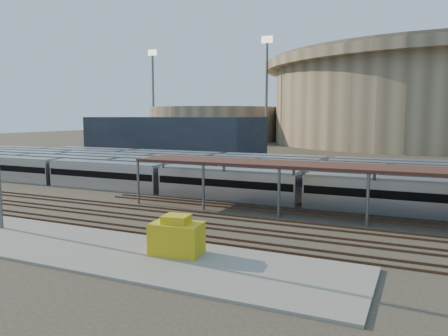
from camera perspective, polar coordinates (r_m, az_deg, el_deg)
ground at (r=47.19m, az=-4.06°, el=-5.72°), size 420.00×420.00×0.00m
apron at (r=38.54m, az=-21.77°, el=-8.90°), size 50.00×9.00×0.20m
subway_trains at (r=64.07m, az=2.60°, el=-0.76°), size 130.79×23.90×3.60m
inspection_shed at (r=44.70m, az=24.23°, el=-0.52°), size 60.30×6.00×5.30m
empty_tracks at (r=42.97m, az=-7.28°, el=-6.88°), size 170.00×9.62×0.18m
stadium at (r=180.53m, az=25.78°, el=8.10°), size 124.00×124.00×32.50m
secondary_arena at (r=189.20m, az=-1.13°, el=5.80°), size 56.00×56.00×14.00m
service_building at (r=111.34m, az=-6.32°, el=4.06°), size 42.00×20.00×10.00m
floodlight_0 at (r=159.53m, az=5.58°, el=10.50°), size 4.00×1.00×38.40m
floodlight_1 at (r=193.19m, az=-9.25°, el=9.79°), size 4.00×1.00×38.40m
floodlight_3 at (r=203.23m, az=15.70°, el=9.47°), size 4.00×1.00×38.40m
yellow_equipment at (r=32.36m, az=-6.20°, el=-9.12°), size 3.95×2.77×2.30m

